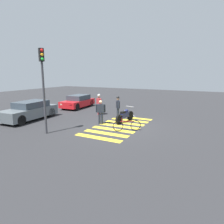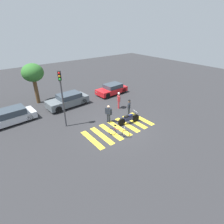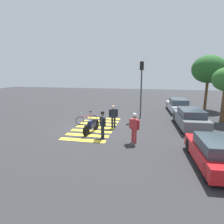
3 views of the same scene
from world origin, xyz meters
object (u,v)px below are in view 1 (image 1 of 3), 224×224
(leaning_bicycle, at_px, (127,125))
(pedestrian_bystander, at_px, (99,103))
(car_red_convertible, at_px, (78,102))
(car_grey_coupe, at_px, (30,111))
(traffic_light_pole, at_px, (43,78))
(officer_on_foot, at_px, (118,106))
(police_motorcycle, at_px, (125,116))
(officer_by_motorcycle, at_px, (101,111))

(leaning_bicycle, height_order, pedestrian_bystander, pedestrian_bystander)
(leaning_bicycle, xyz_separation_m, car_red_convertible, (5.28, 7.68, 0.25))
(car_grey_coupe, relative_size, car_red_convertible, 1.11)
(car_grey_coupe, distance_m, traffic_light_pole, 4.90)
(officer_on_foot, distance_m, car_grey_coupe, 6.68)
(car_grey_coupe, bearing_deg, officer_on_foot, -57.98)
(pedestrian_bystander, height_order, car_grey_coupe, pedestrian_bystander)
(traffic_light_pole, bearing_deg, police_motorcycle, -32.84)
(car_grey_coupe, bearing_deg, police_motorcycle, -68.75)
(police_motorcycle, xyz_separation_m, traffic_light_pole, (-4.59, 2.96, 2.70))
(car_red_convertible, xyz_separation_m, traffic_light_pole, (-7.92, -3.72, 2.56))
(officer_on_foot, xyz_separation_m, officer_by_motorcycle, (-2.23, 0.23, -0.03))
(officer_by_motorcycle, height_order, car_red_convertible, officer_by_motorcycle)
(leaning_bicycle, bearing_deg, officer_on_foot, 34.76)
(officer_by_motorcycle, height_order, car_grey_coupe, officer_by_motorcycle)
(officer_on_foot, bearing_deg, traffic_light_pole, 160.61)
(officer_by_motorcycle, bearing_deg, car_grey_coupe, 103.52)
(police_motorcycle, height_order, officer_by_motorcycle, officer_by_motorcycle)
(police_motorcycle, relative_size, traffic_light_pole, 0.45)
(car_grey_coupe, xyz_separation_m, car_red_convertible, (5.93, 0.01, -0.06))
(leaning_bicycle, distance_m, pedestrian_bystander, 5.17)
(leaning_bicycle, distance_m, officer_on_foot, 3.58)
(police_motorcycle, height_order, car_red_convertible, car_red_convertible)
(car_red_convertible, bearing_deg, officer_by_motorcycle, -130.34)
(police_motorcycle, relative_size, leaning_bicycle, 1.52)
(car_grey_coupe, height_order, car_red_convertible, car_grey_coupe)
(traffic_light_pole, bearing_deg, leaning_bicycle, -56.29)
(car_red_convertible, height_order, traffic_light_pole, traffic_light_pole)
(leaning_bicycle, distance_m, car_grey_coupe, 7.70)
(officer_by_motorcycle, height_order, traffic_light_pole, traffic_light_pole)
(police_motorcycle, height_order, pedestrian_bystander, pedestrian_bystander)
(officer_by_motorcycle, relative_size, car_grey_coupe, 0.37)
(car_grey_coupe, bearing_deg, leaning_bicycle, -85.19)
(police_motorcycle, bearing_deg, car_red_convertible, 63.49)
(officer_on_foot, relative_size, pedestrian_bystander, 0.97)
(officer_on_foot, bearing_deg, officer_by_motorcycle, 174.21)
(officer_by_motorcycle, bearing_deg, pedestrian_bystander, 33.49)
(officer_on_foot, height_order, car_grey_coupe, officer_on_foot)
(leaning_bicycle, distance_m, car_red_convertible, 9.32)
(car_red_convertible, bearing_deg, car_grey_coupe, -179.91)
(pedestrian_bystander, height_order, car_red_convertible, pedestrian_bystander)
(leaning_bicycle, xyz_separation_m, officer_on_foot, (2.89, 2.01, 0.62))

